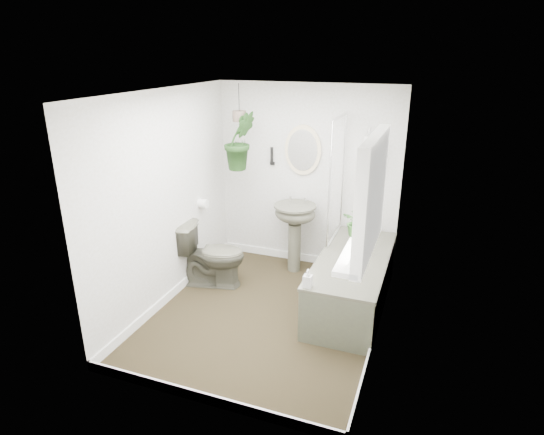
% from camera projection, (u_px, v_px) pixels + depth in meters
% --- Properties ---
extents(floor, '(2.30, 2.80, 0.02)m').
position_uv_depth(floor, '(267.00, 315.00, 4.86)').
color(floor, black).
rests_on(floor, ground).
extents(ceiling, '(2.30, 2.80, 0.02)m').
position_uv_depth(ceiling, '(266.00, 91.00, 4.05)').
color(ceiling, white).
rests_on(ceiling, ground).
extents(wall_back, '(2.30, 0.02, 2.30)m').
position_uv_depth(wall_back, '(307.00, 177.00, 5.69)').
color(wall_back, silver).
rests_on(wall_back, ground).
extents(wall_front, '(2.30, 0.02, 2.30)m').
position_uv_depth(wall_front, '(195.00, 276.00, 3.22)').
color(wall_front, silver).
rests_on(wall_front, ground).
extents(wall_left, '(0.02, 2.80, 2.30)m').
position_uv_depth(wall_left, '(165.00, 200.00, 4.83)').
color(wall_left, silver).
rests_on(wall_left, ground).
extents(wall_right, '(0.02, 2.80, 2.30)m').
position_uv_depth(wall_right, '(387.00, 228.00, 4.08)').
color(wall_right, silver).
rests_on(wall_right, ground).
extents(skirting, '(2.30, 2.80, 0.10)m').
position_uv_depth(skirting, '(267.00, 310.00, 4.84)').
color(skirting, white).
rests_on(skirting, floor).
extents(bathtub, '(0.72, 1.72, 0.58)m').
position_uv_depth(bathtub, '(352.00, 281.00, 4.93)').
color(bathtub, '#505041').
rests_on(bathtub, floor).
extents(bath_screen, '(0.04, 0.72, 1.40)m').
position_uv_depth(bath_screen, '(337.00, 179.00, 5.13)').
color(bath_screen, silver).
rests_on(bath_screen, bathtub).
extents(shower_box, '(0.20, 0.10, 0.35)m').
position_uv_depth(shower_box, '(373.00, 152.00, 5.23)').
color(shower_box, white).
rests_on(shower_box, wall_back).
extents(oval_mirror, '(0.46, 0.03, 0.62)m').
position_uv_depth(oval_mirror, '(303.00, 150.00, 5.56)').
color(oval_mirror, beige).
rests_on(oval_mirror, wall_back).
extents(wall_sconce, '(0.04, 0.04, 0.22)m').
position_uv_depth(wall_sconce, '(272.00, 156.00, 5.71)').
color(wall_sconce, black).
rests_on(wall_sconce, wall_back).
extents(toilet_roll_holder, '(0.11, 0.11, 0.11)m').
position_uv_depth(toilet_roll_holder, '(203.00, 203.00, 5.52)').
color(toilet_roll_holder, white).
rests_on(toilet_roll_holder, wall_left).
extents(window_recess, '(0.08, 1.00, 0.90)m').
position_uv_depth(window_recess, '(371.00, 196.00, 3.31)').
color(window_recess, white).
rests_on(window_recess, wall_right).
extents(window_sill, '(0.18, 1.00, 0.04)m').
position_uv_depth(window_sill, '(358.00, 248.00, 3.48)').
color(window_sill, white).
rests_on(window_sill, wall_right).
extents(window_blinds, '(0.01, 0.86, 0.76)m').
position_uv_depth(window_blinds, '(365.00, 196.00, 3.33)').
color(window_blinds, white).
rests_on(window_blinds, wall_right).
extents(toilet, '(0.84, 0.59, 0.77)m').
position_uv_depth(toilet, '(212.00, 254.00, 5.36)').
color(toilet, '#505041').
rests_on(toilet, floor).
extents(pedestal_sink, '(0.61, 0.55, 0.88)m').
position_uv_depth(pedestal_sink, '(294.00, 238.00, 5.69)').
color(pedestal_sink, '#505041').
rests_on(pedestal_sink, floor).
extents(sill_plant, '(0.25, 0.23, 0.23)m').
position_uv_depth(sill_plant, '(357.00, 222.00, 3.61)').
color(sill_plant, black).
rests_on(sill_plant, window_sill).
extents(hanging_plant, '(0.49, 0.48, 0.69)m').
position_uv_depth(hanging_plant, '(240.00, 141.00, 5.35)').
color(hanging_plant, black).
rests_on(hanging_plant, ceiling).
extents(soap_bottle, '(0.08, 0.08, 0.18)m').
position_uv_depth(soap_bottle, '(308.00, 278.00, 4.20)').
color(soap_bottle, black).
rests_on(soap_bottle, bathtub).
extents(hanging_pot, '(0.16, 0.16, 0.12)m').
position_uv_depth(hanging_pot, '(239.00, 116.00, 5.25)').
color(hanging_pot, brown).
rests_on(hanging_pot, ceiling).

